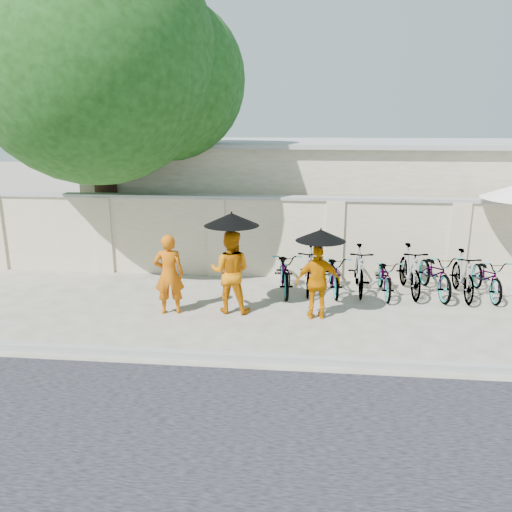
# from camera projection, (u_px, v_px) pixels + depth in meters

# --- Properties ---
(ground) EXTENTS (80.00, 80.00, 0.00)m
(ground) POSITION_uv_depth(u_px,v_px,m) (239.00, 321.00, 10.03)
(ground) COLOR #B0AA97
(kerb) EXTENTS (40.00, 0.16, 0.12)m
(kerb) POSITION_uv_depth(u_px,v_px,m) (226.00, 356.00, 8.38)
(kerb) COLOR #979797
(kerb) RESTS_ON ground
(compound_wall) EXTENTS (20.00, 0.30, 2.00)m
(compound_wall) POSITION_uv_depth(u_px,v_px,m) (294.00, 238.00, 12.75)
(compound_wall) COLOR beige
(compound_wall) RESTS_ON ground
(building_behind) EXTENTS (14.00, 6.00, 3.20)m
(building_behind) POSITION_uv_depth(u_px,v_px,m) (329.00, 195.00, 16.15)
(building_behind) COLOR beige
(building_behind) RESTS_ON ground
(shade_tree) EXTENTS (6.70, 6.20, 8.20)m
(shade_tree) POSITION_uv_depth(u_px,v_px,m) (103.00, 69.00, 11.94)
(shade_tree) COLOR #3E2516
(shade_tree) RESTS_ON ground
(monk_left) EXTENTS (0.68, 0.52, 1.68)m
(monk_left) POSITION_uv_depth(u_px,v_px,m) (169.00, 274.00, 10.27)
(monk_left) COLOR #C35707
(monk_left) RESTS_ON ground
(monk_center) EXTENTS (0.89, 0.71, 1.75)m
(monk_center) POSITION_uv_depth(u_px,v_px,m) (230.00, 272.00, 10.34)
(monk_center) COLOR #CD6D05
(monk_center) RESTS_ON ground
(parasol_center) EXTENTS (1.12, 1.12, 1.13)m
(parasol_center) POSITION_uv_depth(u_px,v_px,m) (232.00, 219.00, 9.97)
(parasol_center) COLOR black
(parasol_center) RESTS_ON ground
(monk_right) EXTENTS (0.94, 0.49, 1.54)m
(monk_right) POSITION_uv_depth(u_px,v_px,m) (318.00, 282.00, 10.01)
(monk_right) COLOR #D57600
(monk_right) RESTS_ON ground
(parasol_right) EXTENTS (0.99, 0.99, 0.99)m
(parasol_right) POSITION_uv_depth(u_px,v_px,m) (321.00, 235.00, 9.68)
(parasol_right) COLOR black
(parasol_right) RESTS_ON ground
(bike_0) EXTENTS (0.91, 2.00, 1.02)m
(bike_0) POSITION_uv_depth(u_px,v_px,m) (285.00, 271.00, 11.69)
(bike_0) COLOR gray
(bike_0) RESTS_ON ground
(bike_1) EXTENTS (0.61, 1.82, 1.08)m
(bike_1) POSITION_uv_depth(u_px,v_px,m) (310.00, 269.00, 11.73)
(bike_1) COLOR gray
(bike_1) RESTS_ON ground
(bike_2) EXTENTS (0.73, 1.83, 0.94)m
(bike_2) POSITION_uv_depth(u_px,v_px,m) (334.00, 272.00, 11.68)
(bike_2) COLOR gray
(bike_2) RESTS_ON ground
(bike_3) EXTENTS (0.55, 1.83, 1.09)m
(bike_3) POSITION_uv_depth(u_px,v_px,m) (359.00, 270.00, 11.64)
(bike_3) COLOR gray
(bike_3) RESTS_ON ground
(bike_4) EXTENTS (0.60, 1.71, 0.90)m
(bike_4) POSITION_uv_depth(u_px,v_px,m) (385.00, 276.00, 11.47)
(bike_4) COLOR gray
(bike_4) RESTS_ON ground
(bike_5) EXTENTS (0.63, 1.90, 1.12)m
(bike_5) POSITION_uv_depth(u_px,v_px,m) (410.00, 270.00, 11.55)
(bike_5) COLOR gray
(bike_5) RESTS_ON ground
(bike_6) EXTENTS (0.91, 2.01, 1.02)m
(bike_6) POSITION_uv_depth(u_px,v_px,m) (435.00, 273.00, 11.49)
(bike_6) COLOR gray
(bike_6) RESTS_ON ground
(bike_7) EXTENTS (0.54, 1.77, 1.06)m
(bike_7) POSITION_uv_depth(u_px,v_px,m) (463.00, 275.00, 11.32)
(bike_7) COLOR gray
(bike_7) RESTS_ON ground
(bike_8) EXTENTS (0.67, 1.79, 0.93)m
(bike_8) POSITION_uv_depth(u_px,v_px,m) (487.00, 277.00, 11.37)
(bike_8) COLOR gray
(bike_8) RESTS_ON ground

